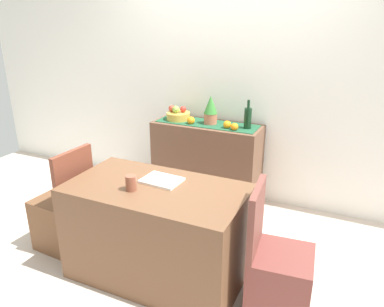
# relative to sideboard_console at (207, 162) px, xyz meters

# --- Properties ---
(ground_plane) EXTENTS (6.40, 6.40, 0.02)m
(ground_plane) POSITION_rel_sideboard_console_xyz_m (0.12, -0.92, -0.43)
(ground_plane) COLOR beige
(ground_plane) RESTS_ON ground
(room_wall_rear) EXTENTS (6.40, 0.06, 2.70)m
(room_wall_rear) POSITION_rel_sideboard_console_xyz_m (0.12, 0.26, 0.93)
(room_wall_rear) COLOR white
(room_wall_rear) RESTS_ON ground
(sideboard_console) EXTENTS (1.11, 0.42, 0.84)m
(sideboard_console) POSITION_rel_sideboard_console_xyz_m (0.00, 0.00, 0.00)
(sideboard_console) COLOR brown
(sideboard_console) RESTS_ON ground
(table_runner) EXTENTS (1.04, 0.32, 0.01)m
(table_runner) POSITION_rel_sideboard_console_xyz_m (0.00, 0.00, 0.42)
(table_runner) COLOR #1D4F32
(table_runner) RESTS_ON sideboard_console
(fruit_bowl) EXTENTS (0.25, 0.25, 0.08)m
(fruit_bowl) POSITION_rel_sideboard_console_xyz_m (-0.33, 0.00, 0.47)
(fruit_bowl) COLOR gold
(fruit_bowl) RESTS_ON table_runner
(apple_center) EXTENTS (0.06, 0.06, 0.06)m
(apple_center) POSITION_rel_sideboard_console_xyz_m (-0.28, 0.03, 0.54)
(apple_center) COLOR red
(apple_center) RESTS_ON fruit_bowl
(apple_front) EXTENTS (0.07, 0.07, 0.07)m
(apple_front) POSITION_rel_sideboard_console_xyz_m (-0.34, -0.03, 0.54)
(apple_front) COLOR #82A743
(apple_front) RESTS_ON fruit_bowl
(apple_rear) EXTENTS (0.07, 0.07, 0.07)m
(apple_rear) POSITION_rel_sideboard_console_xyz_m (-0.41, 0.01, 0.54)
(apple_rear) COLOR #B23C2A
(apple_rear) RESTS_ON fruit_bowl
(wine_bottle) EXTENTS (0.07, 0.07, 0.28)m
(wine_bottle) POSITION_rel_sideboard_console_xyz_m (0.42, 0.00, 0.53)
(wine_bottle) COLOR black
(wine_bottle) RESTS_ON sideboard_console
(potted_plant) EXTENTS (0.14, 0.14, 0.29)m
(potted_plant) POSITION_rel_sideboard_console_xyz_m (0.04, 0.00, 0.57)
(potted_plant) COLOR #BB694D
(potted_plant) RESTS_ON sideboard_console
(orange_loose_far) EXTENTS (0.07, 0.07, 0.07)m
(orange_loose_far) POSITION_rel_sideboard_console_xyz_m (0.33, -0.11, 0.46)
(orange_loose_far) COLOR orange
(orange_loose_far) RESTS_ON sideboard_console
(orange_loose_near_bowl) EXTENTS (0.08, 0.08, 0.08)m
(orange_loose_near_bowl) POSITION_rel_sideboard_console_xyz_m (-0.14, -0.09, 0.46)
(orange_loose_near_bowl) COLOR orange
(orange_loose_near_bowl) RESTS_ON sideboard_console
(orange_loose_mid) EXTENTS (0.08, 0.08, 0.08)m
(orange_loose_mid) POSITION_rel_sideboard_console_xyz_m (0.24, -0.07, 0.46)
(orange_loose_mid) COLOR orange
(orange_loose_mid) RESTS_ON sideboard_console
(dining_table) EXTENTS (1.28, 0.70, 0.74)m
(dining_table) POSITION_rel_sideboard_console_xyz_m (0.15, -1.31, -0.05)
(dining_table) COLOR brown
(dining_table) RESTS_ON ground
(open_book) EXTENTS (0.29, 0.23, 0.02)m
(open_book) POSITION_rel_sideboard_console_xyz_m (0.15, -1.21, 0.33)
(open_book) COLOR white
(open_book) RESTS_ON dining_table
(coffee_cup) EXTENTS (0.07, 0.07, 0.11)m
(coffee_cup) POSITION_rel_sideboard_console_xyz_m (0.03, -1.43, 0.37)
(coffee_cup) COLOR brown
(coffee_cup) RESTS_ON dining_table
(chair_near_window) EXTENTS (0.42, 0.42, 0.90)m
(chair_near_window) POSITION_rel_sideboard_console_xyz_m (-0.75, -1.31, -0.16)
(chair_near_window) COLOR brown
(chair_near_window) RESTS_ON ground
(chair_by_corner) EXTENTS (0.44, 0.44, 0.90)m
(chair_by_corner) POSITION_rel_sideboard_console_xyz_m (1.05, -1.31, -0.16)
(chair_by_corner) COLOR brown
(chair_by_corner) RESTS_ON ground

